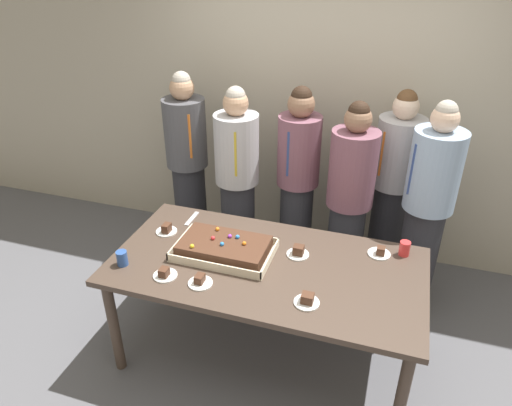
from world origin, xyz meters
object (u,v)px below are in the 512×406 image
(person_striped_tie_right, at_px, (188,165))
(person_far_right_suit, at_px, (237,183))
(cake_server_utensil, at_px, (192,219))
(plated_slice_center_back, at_px, (200,281))
(person_left_edge_reaching, at_px, (426,211))
(plated_slice_far_left, at_px, (167,230))
(person_serving_front, at_px, (349,201))
(person_back_corner, at_px, (393,187))
(plated_slice_center_front, at_px, (298,252))
(drink_cup_nearest, at_px, (405,248))
(drink_cup_middle, at_px, (122,258))
(plated_slice_far_right, at_px, (380,253))
(party_table, at_px, (266,274))
(plated_slice_near_left, at_px, (307,300))
(plated_slice_near_right, at_px, (165,274))
(sheet_cake, at_px, (224,248))
(person_green_shirt_behind, at_px, (297,182))

(person_striped_tie_right, distance_m, person_far_right_suit, 0.56)
(cake_server_utensil, bearing_deg, person_striped_tie_right, 116.98)
(plated_slice_center_back, relative_size, person_left_edge_reaching, 0.09)
(plated_slice_far_left, height_order, cake_server_utensil, plated_slice_far_left)
(person_serving_front, distance_m, person_back_corner, 0.46)
(plated_slice_far_left, distance_m, person_serving_front, 1.41)
(plated_slice_center_front, relative_size, drink_cup_nearest, 1.50)
(plated_slice_center_front, bearing_deg, drink_cup_middle, -156.73)
(person_left_edge_reaching, bearing_deg, plated_slice_far_right, 28.96)
(party_table, xyz_separation_m, plated_slice_far_left, (-0.79, 0.14, 0.10))
(party_table, relative_size, plated_slice_center_back, 13.38)
(plated_slice_far_right, bearing_deg, person_far_right_suit, 154.58)
(plated_slice_far_right, bearing_deg, person_striped_tie_right, 156.66)
(plated_slice_near_left, distance_m, person_striped_tie_right, 1.95)
(plated_slice_center_back, bearing_deg, plated_slice_near_left, 2.33)
(person_serving_front, bearing_deg, plated_slice_near_right, 0.03)
(plated_slice_far_left, height_order, person_striped_tie_right, person_striped_tie_right)
(drink_cup_nearest, relative_size, person_back_corner, 0.06)
(plated_slice_near_left, bearing_deg, drink_cup_middle, -179.84)
(plated_slice_far_left, xyz_separation_m, person_far_right_suit, (0.26, 0.77, 0.04))
(drink_cup_nearest, distance_m, person_back_corner, 0.89)
(person_left_edge_reaching, bearing_deg, drink_cup_middle, -1.61)
(plated_slice_center_front, xyz_separation_m, drink_cup_nearest, (0.66, 0.22, 0.03))
(plated_slice_far_left, bearing_deg, plated_slice_center_back, -44.55)
(plated_slice_near_right, bearing_deg, drink_cup_middle, 175.01)
(plated_slice_center_back, xyz_separation_m, drink_cup_nearest, (1.16, 0.69, 0.03))
(drink_cup_middle, bearing_deg, person_back_corner, 44.52)
(plated_slice_near_left, xyz_separation_m, person_left_edge_reaching, (0.63, 1.16, 0.07))
(party_table, relative_size, drink_cup_middle, 20.07)
(person_left_edge_reaching, bearing_deg, party_table, 8.26)
(cake_server_utensil, bearing_deg, plated_slice_center_front, -13.28)
(person_serving_front, xyz_separation_m, person_left_edge_reaching, (0.57, -0.05, 0.04))
(plated_slice_near_left, relative_size, person_back_corner, 0.09)
(person_serving_front, relative_size, person_back_corner, 0.99)
(plated_slice_center_front, distance_m, person_back_corner, 1.22)
(sheet_cake, height_order, plated_slice_far_left, sheet_cake)
(sheet_cake, height_order, person_green_shirt_behind, person_green_shirt_behind)
(person_back_corner, bearing_deg, plated_slice_near_left, 25.50)
(plated_slice_near_right, distance_m, person_far_right_suit, 1.22)
(drink_cup_middle, relative_size, cake_server_utensil, 0.50)
(plated_slice_near_left, xyz_separation_m, person_serving_front, (0.06, 1.21, 0.03))
(plated_slice_far_right, distance_m, person_striped_tie_right, 1.90)
(drink_cup_middle, bearing_deg, sheet_cake, 28.62)
(drink_cup_nearest, bearing_deg, person_serving_front, 129.19)
(plated_slice_far_left, bearing_deg, cake_server_utensil, 67.61)
(drink_cup_nearest, height_order, person_left_edge_reaching, person_left_edge_reaching)
(drink_cup_middle, xyz_separation_m, person_back_corner, (1.58, 1.55, 0.01))
(plated_slice_center_front, height_order, person_left_edge_reaching, person_left_edge_reaching)
(drink_cup_middle, height_order, person_green_shirt_behind, person_green_shirt_behind)
(cake_server_utensil, relative_size, person_far_right_suit, 0.12)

